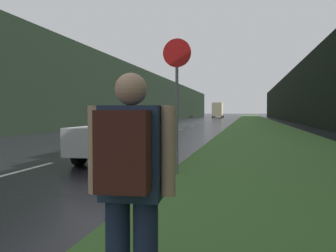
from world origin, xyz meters
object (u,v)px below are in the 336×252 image
(car_passing_near, at_px, (127,133))
(delivery_truck, at_px, (218,110))
(hitchhiker_with_backpack, at_px, (130,184))
(stop_sign, at_px, (177,93))

(car_passing_near, height_order, delivery_truck, delivery_truck)
(hitchhiker_with_backpack, relative_size, delivery_truck, 0.21)
(car_passing_near, distance_m, delivery_truck, 79.89)
(hitchhiker_with_backpack, height_order, car_passing_near, hitchhiker_with_backpack)
(car_passing_near, relative_size, delivery_truck, 0.59)
(car_passing_near, bearing_deg, delivery_truck, -87.42)
(stop_sign, height_order, car_passing_near, stop_sign)
(stop_sign, bearing_deg, hitchhiker_with_backpack, -81.84)
(stop_sign, xyz_separation_m, car_passing_near, (-2.01, 2.30, -1.09))
(car_passing_near, bearing_deg, hitchhiker_with_backpack, 109.28)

